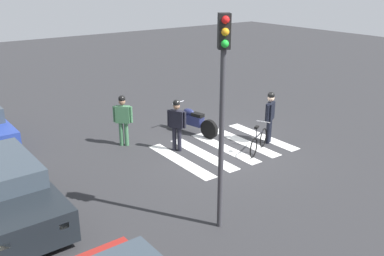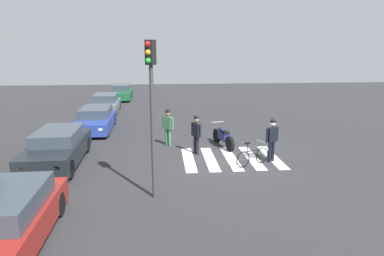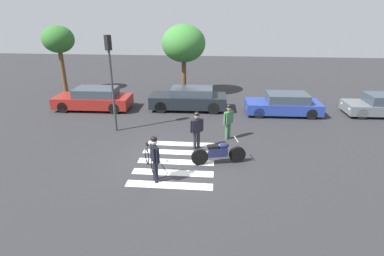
# 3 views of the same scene
# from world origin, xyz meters

# --- Properties ---
(ground_plane) EXTENTS (60.00, 60.00, 0.00)m
(ground_plane) POSITION_xyz_m (0.00, 0.00, 0.00)
(ground_plane) COLOR #2B2B2D
(police_motorcycle) EXTENTS (2.24, 0.79, 1.06)m
(police_motorcycle) POSITION_xyz_m (1.76, 0.03, 0.47)
(police_motorcycle) COLOR black
(police_motorcycle) RESTS_ON ground_plane
(leaning_bicycle) EXTENTS (0.79, 1.50, 0.99)m
(leaning_bicycle) POSITION_xyz_m (-0.94, -0.67, 0.37)
(leaning_bicycle) COLOR black
(leaning_bicycle) RESTS_ON ground_plane
(officer_on_foot) EXTENTS (0.58, 0.42, 1.75)m
(officer_on_foot) POSITION_xyz_m (0.76, 1.41, 1.01)
(officer_on_foot) COLOR black
(officer_on_foot) RESTS_ON ground_plane
(officer_by_motorcycle) EXTENTS (0.41, 0.61, 1.82)m
(officer_by_motorcycle) POSITION_xyz_m (-0.53, -1.56, 1.06)
(officer_by_motorcycle) COLOR black
(officer_by_motorcycle) RESTS_ON ground_plane
(pedestrian_bystander) EXTENTS (0.48, 0.52, 1.77)m
(pedestrian_bystander) POSITION_xyz_m (2.20, 2.61, 1.02)
(pedestrian_bystander) COLOR #3F724C
(pedestrian_bystander) RESTS_ON ground_plane
(crosswalk_stripes) EXTENTS (3.17, 4.05, 0.01)m
(crosswalk_stripes) POSITION_xyz_m (0.00, 0.00, 0.00)
(crosswalk_stripes) COLOR silver
(crosswalk_stripes) RESTS_ON ground_plane
(car_black_suv) EXTENTS (4.73, 1.89, 1.40)m
(car_black_suv) POSITION_xyz_m (-0.13, 7.04, 0.69)
(car_black_suv) COLOR black
(car_black_suv) RESTS_ON ground_plane
(traffic_light_pole) EXTENTS (0.36, 0.33, 4.81)m
(traffic_light_pole) POSITION_xyz_m (-3.58, 3.18, 3.18)
(traffic_light_pole) COLOR #38383D
(traffic_light_pole) RESTS_ON ground_plane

